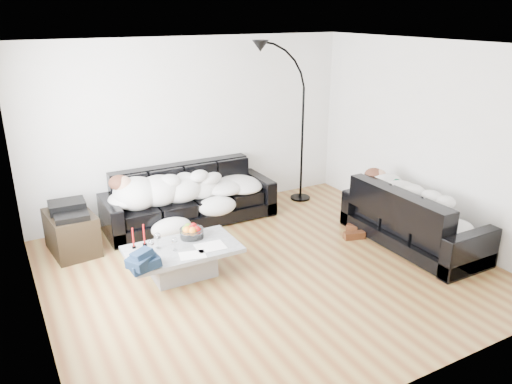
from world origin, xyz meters
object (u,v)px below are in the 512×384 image
wine_glass_c (175,244)px  wine_glass_b (152,246)px  stereo (68,209)px  sofa_right (414,216)px  floor_lamp (302,132)px  coffee_table (183,262)px  fruit_bowl (192,230)px  shoes (356,232)px  sofa_back (190,196)px  candle_right (144,235)px  candle_left (133,238)px  wine_glass_a (158,241)px  sleeper_right (416,200)px  sleeper_back (190,182)px  av_cabinet (72,233)px

wine_glass_c → wine_glass_b: bearing=162.7°
stereo → sofa_right: bearing=-23.8°
sofa_right → floor_lamp: size_ratio=0.88×
coffee_table → fruit_bowl: fruit_bowl is taller
shoes → sofa_back: bearing=167.0°
sofa_back → candle_right: sofa_back is taller
candle_right → candle_left: bearing=-177.5°
sofa_back → wine_glass_a: bearing=-124.5°
wine_glass_b → candle_right: 0.22m
candle_left → shoes: 3.03m
sleeper_right → candle_right: sleeper_right is taller
sofa_back → floor_lamp: (1.95, 0.02, 0.72)m
wine_glass_b → candle_left: (-0.15, 0.20, 0.05)m
sleeper_right → candle_left: sleeper_right is taller
sleeper_back → fruit_bowl: bearing=-111.4°
shoes → stereo: size_ratio=1.12×
sofa_back → shoes: 2.41m
sleeper_right → candle_left: size_ratio=6.85×
candle_right → shoes: bearing=-7.1°
sleeper_back → coffee_table: size_ratio=1.63×
sleeper_right → wine_glass_b: 3.39m
floor_lamp → sofa_right: bearing=-61.7°
sofa_right → sofa_back: bearing=47.3°
candle_left → candle_right: size_ratio=0.94×
sofa_right → floor_lamp: bearing=9.3°
sleeper_right → coffee_table: size_ratio=1.32×
sofa_back → wine_glass_c: 1.67m
candle_right → sleeper_back: bearing=48.0°
wine_glass_b → shoes: bearing=-3.0°
sleeper_back → candle_left: (-1.16, -1.15, -0.13)m
wine_glass_a → floor_lamp: (2.87, 1.36, 0.65)m
fruit_bowl → av_cabinet: fruit_bowl is taller
fruit_bowl → stereo: bearing=138.1°
coffee_table → wine_glass_c: wine_glass_c is taller
fruit_bowl → candle_left: candle_left is taller
coffee_table → sofa_back: bearing=65.2°
candle_right → av_cabinet: 1.25m
fruit_bowl → av_cabinet: 1.64m
sofa_right → wine_glass_b: size_ratio=12.87×
wine_glass_b → stereo: (-0.67, 1.24, 0.14)m
wine_glass_c → stereo: bearing=124.8°
wine_glass_a → candle_left: candle_left is taller
candle_left → sleeper_back: bearing=44.8°
wine_glass_a → av_cabinet: (-0.77, 1.18, -0.20)m
coffee_table → wine_glass_b: wine_glass_b is taller
stereo → floor_lamp: bearing=5.2°
sleeper_back → floor_lamp: floor_lamp is taller
fruit_bowl → wine_glass_c: bearing=-142.6°
sofa_back → wine_glass_c: size_ratio=15.34×
candle_right → floor_lamp: (2.98, 1.22, 0.61)m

